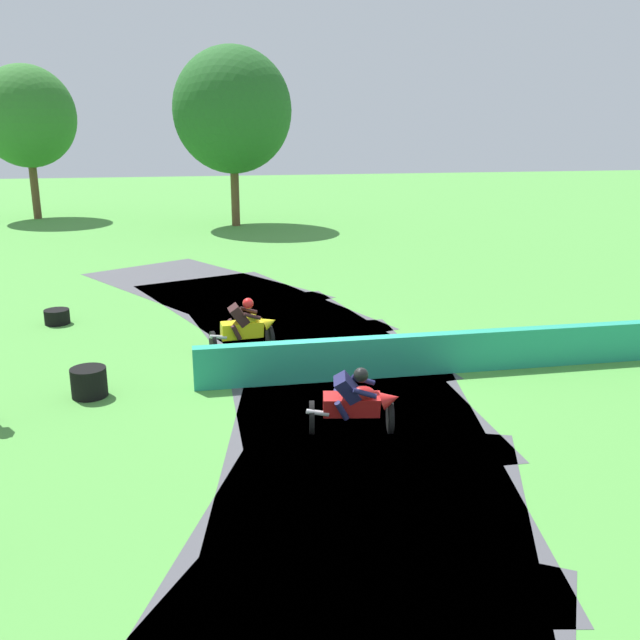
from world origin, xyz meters
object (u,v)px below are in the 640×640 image
at_px(motorcycle_lead_red, 356,402).
at_px(motorcycle_chase_yellow, 245,327).
at_px(tire_stack_mid_b, 57,317).
at_px(tire_stack_mid_a, 89,382).

relative_size(motorcycle_lead_red, motorcycle_chase_yellow, 1.01).
distance_m(motorcycle_lead_red, tire_stack_mid_b, 10.60).
relative_size(motorcycle_lead_red, tire_stack_mid_a, 2.39).
xyz_separation_m(motorcycle_lead_red, tire_stack_mid_a, (-4.87, 2.76, -0.33)).
height_order(motorcycle_chase_yellow, tire_stack_mid_a, motorcycle_chase_yellow).
bearing_deg(tire_stack_mid_b, motorcycle_lead_red, -52.70).
bearing_deg(tire_stack_mid_a, motorcycle_chase_yellow, 32.97).
xyz_separation_m(motorcycle_chase_yellow, tire_stack_mid_a, (-3.34, -2.17, -0.36)).
distance_m(motorcycle_lead_red, tire_stack_mid_a, 5.61).
bearing_deg(motorcycle_lead_red, motorcycle_chase_yellow, 107.20).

